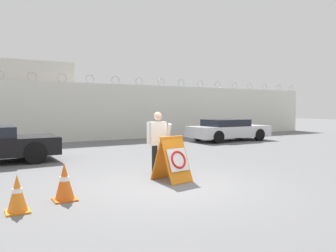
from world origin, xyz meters
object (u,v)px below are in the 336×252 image
at_px(traffic_cone_mid, 17,194).
at_px(barricade_sign, 173,159).
at_px(parked_car_far_side, 228,130).
at_px(security_guard, 158,140).
at_px(traffic_cone_near, 64,182).

bearing_deg(traffic_cone_mid, barricade_sign, 11.81).
height_order(traffic_cone_mid, parked_car_far_side, parked_car_far_side).
height_order(barricade_sign, traffic_cone_mid, barricade_sign).
xyz_separation_m(barricade_sign, parked_car_far_side, (7.73, 7.03, 0.06)).
bearing_deg(traffic_cone_mid, security_guard, 23.37).
height_order(security_guard, parked_car_far_side, security_guard).
bearing_deg(parked_car_far_side, security_guard, -140.70).
distance_m(barricade_sign, security_guard, 0.88).
relative_size(traffic_cone_near, traffic_cone_mid, 1.11).
relative_size(barricade_sign, traffic_cone_near, 1.51).
height_order(barricade_sign, security_guard, security_guard).
bearing_deg(parked_car_far_side, barricade_sign, -137.32).
distance_m(security_guard, parked_car_far_side, 9.93).
bearing_deg(parked_car_far_side, traffic_cone_mid, -145.06).
bearing_deg(barricade_sign, traffic_cone_mid, -177.57).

